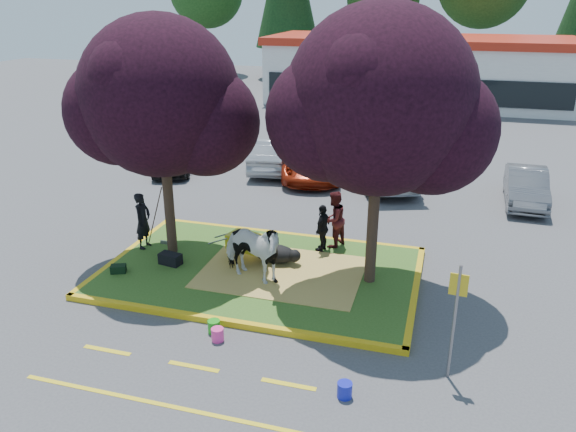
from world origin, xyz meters
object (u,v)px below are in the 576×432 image
(calf, at_px, (275,254))
(wheelbarrow, at_px, (247,242))
(bucket_blue, at_px, (345,390))
(car_silver, at_px, (271,154))
(cow, at_px, (251,251))
(bucket_pink, at_px, (218,334))
(sign_post, at_px, (455,311))
(bucket_green, at_px, (214,326))
(car_black, at_px, (174,156))
(handler, at_px, (143,221))

(calf, bearing_deg, wheelbarrow, -162.77)
(bucket_blue, bearing_deg, car_silver, 113.02)
(wheelbarrow, distance_m, bucket_blue, 6.08)
(cow, bearing_deg, bucket_pink, -159.61)
(wheelbarrow, distance_m, sign_post, 6.68)
(bucket_green, relative_size, car_black, 0.08)
(sign_post, height_order, bucket_pink, sign_post)
(cow, relative_size, car_black, 0.51)
(handler, xyz_separation_m, bucket_green, (3.60, -3.36, -0.83))
(bucket_green, relative_size, bucket_pink, 1.00)
(handler, distance_m, car_black, 8.19)
(handler, bearing_deg, bucket_pink, -130.93)
(car_black, height_order, car_silver, car_silver)
(sign_post, bearing_deg, handler, 163.55)
(bucket_blue, bearing_deg, bucket_pink, 160.71)
(sign_post, relative_size, bucket_green, 8.25)
(wheelbarrow, relative_size, car_silver, 0.45)
(calf, distance_m, bucket_blue, 5.58)
(cow, bearing_deg, handler, 91.52)
(calf, xyz_separation_m, bucket_green, (-0.35, -3.47, -0.25))
(handler, xyz_separation_m, wheelbarrow, (3.12, 0.13, -0.35))
(sign_post, xyz_separation_m, bucket_blue, (-1.84, -1.15, -1.34))
(wheelbarrow, height_order, sign_post, sign_post)
(bucket_blue, distance_m, car_black, 15.71)
(bucket_pink, bearing_deg, calf, 87.80)
(bucket_blue, bearing_deg, cow, 130.77)
(cow, distance_m, calf, 1.34)
(cow, relative_size, bucket_pink, 6.61)
(bucket_green, distance_m, bucket_pink, 0.34)
(wheelbarrow, height_order, bucket_green, wheelbarrow)
(cow, distance_m, wheelbarrow, 1.37)
(cow, height_order, bucket_green, cow)
(car_black, bearing_deg, car_silver, -0.04)
(bucket_blue, xyz_separation_m, car_black, (-9.72, 12.33, 0.50))
(cow, xyz_separation_m, calf, (0.26, 1.18, -0.58))
(calf, bearing_deg, handler, -159.62)
(bucket_pink, distance_m, car_black, 13.15)
(handler, distance_m, wheelbarrow, 3.14)
(wheelbarrow, distance_m, bucket_green, 3.56)
(calf, height_order, handler, handler)
(calf, distance_m, handler, 3.99)
(handler, distance_m, bucket_pink, 5.33)
(car_black, relative_size, car_silver, 0.92)
(calf, relative_size, car_silver, 0.28)
(wheelbarrow, relative_size, sign_post, 0.76)
(bucket_green, height_order, bucket_blue, bucket_blue)
(bucket_green, xyz_separation_m, bucket_pink, (0.20, -0.27, 0.00))
(cow, bearing_deg, calf, 5.21)
(cow, relative_size, bucket_blue, 6.37)
(cow, bearing_deg, car_black, 54.90)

